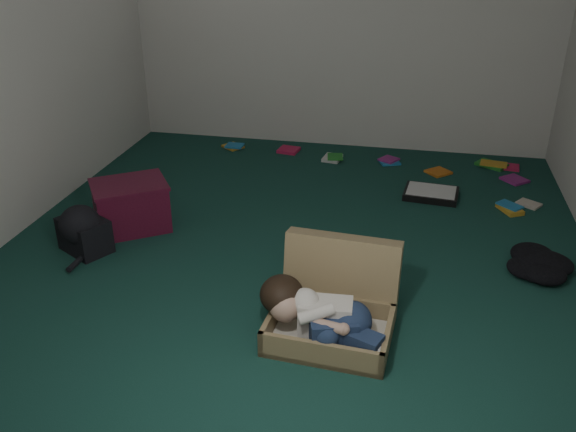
% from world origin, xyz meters
% --- Properties ---
extents(floor, '(4.50, 4.50, 0.00)m').
position_xyz_m(floor, '(0.00, 0.00, 0.00)').
color(floor, '#153C33').
rests_on(floor, ground).
extents(wall_back, '(4.50, 0.00, 4.50)m').
position_xyz_m(wall_back, '(0.00, 2.25, 1.30)').
color(wall_back, silver).
rests_on(wall_back, ground).
extents(wall_front, '(4.50, 0.00, 4.50)m').
position_xyz_m(wall_front, '(0.00, -2.25, 1.30)').
color(wall_front, silver).
rests_on(wall_front, ground).
extents(suitcase, '(0.70, 0.68, 0.48)m').
position_xyz_m(suitcase, '(0.39, -0.78, 0.14)').
color(suitcase, '#957D52').
rests_on(suitcase, floor).
extents(person, '(0.70, 0.38, 0.30)m').
position_xyz_m(person, '(0.34, -0.94, 0.19)').
color(person, white).
rests_on(person, suitcase).
extents(maroon_bin, '(0.66, 0.63, 0.36)m').
position_xyz_m(maroon_bin, '(-1.22, 0.13, 0.18)').
color(maroon_bin, '#511026').
rests_on(maroon_bin, floor).
extents(backpack, '(0.54, 0.51, 0.25)m').
position_xyz_m(backpack, '(-1.39, -0.26, 0.13)').
color(backpack, black).
rests_on(backpack, floor).
extents(clothing_pile, '(0.53, 0.47, 0.14)m').
position_xyz_m(clothing_pile, '(1.49, 0.09, 0.07)').
color(clothing_pile, black).
rests_on(clothing_pile, floor).
extents(paper_tray, '(0.46, 0.36, 0.06)m').
position_xyz_m(paper_tray, '(0.93, 1.14, 0.03)').
color(paper_tray, black).
rests_on(paper_tray, floor).
extents(book_scatter, '(2.89, 1.21, 0.02)m').
position_xyz_m(book_scatter, '(0.82, 1.69, 0.01)').
color(book_scatter, gold).
rests_on(book_scatter, floor).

